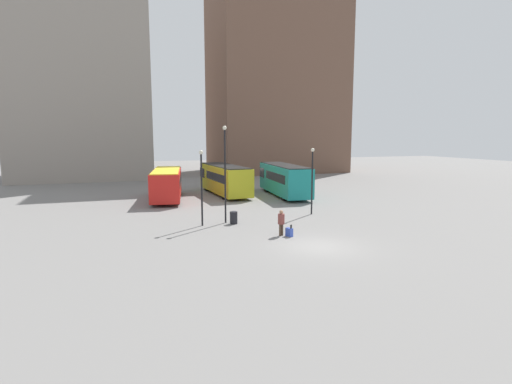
% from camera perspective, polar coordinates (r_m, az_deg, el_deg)
% --- Properties ---
extents(ground_plane, '(160.00, 160.00, 0.00)m').
position_cam_1_polar(ground_plane, '(22.24, 8.93, -7.69)').
color(ground_plane, slate).
extents(building_block_left, '(18.02, 16.90, 25.55)m').
position_cam_1_polar(building_block_left, '(64.43, -23.62, 13.39)').
color(building_block_left, gray).
rests_on(building_block_left, ground_plane).
extents(building_block_right, '(20.94, 14.55, 36.57)m').
position_cam_1_polar(building_block_right, '(70.14, 2.84, 18.08)').
color(building_block_right, brown).
rests_on(building_block_right, ground_plane).
extents(bus_0, '(4.10, 9.66, 2.85)m').
position_cam_1_polar(bus_0, '(38.72, -12.62, 1.23)').
color(bus_0, red).
rests_on(bus_0, ground_plane).
extents(bus_1, '(3.01, 10.41, 3.01)m').
position_cam_1_polar(bus_1, '(41.40, -4.55, 1.94)').
color(bus_1, gold).
rests_on(bus_1, ground_plane).
extents(bus_2, '(3.49, 10.35, 3.12)m').
position_cam_1_polar(bus_2, '(40.51, 4.01, 1.90)').
color(bus_2, '#19847F').
rests_on(bus_2, ground_plane).
extents(traveler, '(0.51, 0.51, 1.57)m').
position_cam_1_polar(traveler, '(24.15, 3.62, -4.08)').
color(traveler, '#4C3828').
rests_on(traveler, ground_plane).
extents(suitcase, '(0.37, 0.50, 0.74)m').
position_cam_1_polar(suitcase, '(24.14, 4.78, -5.73)').
color(suitcase, '#334CB2').
rests_on(suitcase, ground_plane).
extents(lamp_post_0, '(0.28, 0.28, 5.08)m').
position_cam_1_polar(lamp_post_0, '(30.70, 8.03, 2.40)').
color(lamp_post_0, black).
rests_on(lamp_post_0, ground_plane).
extents(lamp_post_1, '(0.28, 0.28, 6.66)m').
position_cam_1_polar(lamp_post_1, '(27.32, -4.44, 3.51)').
color(lamp_post_1, black).
rests_on(lamp_post_1, ground_plane).
extents(lamp_post_2, '(0.28, 0.28, 5.06)m').
position_cam_1_polar(lamp_post_2, '(26.68, -7.79, 1.55)').
color(lamp_post_2, black).
rests_on(lamp_post_2, ground_plane).
extents(trash_bin, '(0.52, 0.52, 0.85)m').
position_cam_1_polar(trash_bin, '(27.46, -3.21, -3.69)').
color(trash_bin, black).
rests_on(trash_bin, ground_plane).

